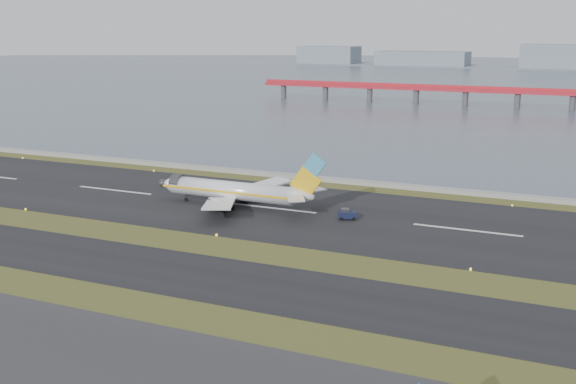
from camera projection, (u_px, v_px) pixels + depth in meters
name	position (u px, v px, depth m)	size (l,w,h in m)	color
ground	(194.00, 248.00, 122.44)	(1000.00, 1000.00, 0.00)	#3F4C1B
taxiway_strip	(153.00, 268.00, 111.80)	(1000.00, 18.00, 0.10)	black
runway_strip	(272.00, 208.00, 149.00)	(1000.00, 45.00, 0.10)	black
seawall	(326.00, 179.00, 175.48)	(1000.00, 2.50, 1.00)	gray
bay_water	(528.00, 79.00, 529.91)	(1400.00, 800.00, 1.30)	#485A68
red_pier	(518.00, 93.00, 334.12)	(260.00, 5.00, 10.20)	#B51F2A
far_shoreline	(565.00, 62.00, 664.74)	(1400.00, 80.00, 60.50)	gray
airliner	(237.00, 191.00, 149.14)	(38.52, 32.89, 12.80)	white
pushback_tug	(347.00, 214.00, 139.96)	(3.98, 3.22, 2.23)	#131835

